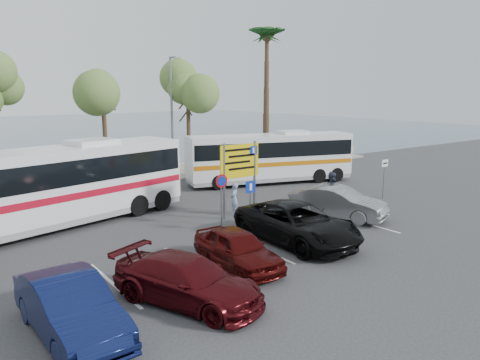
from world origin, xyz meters
TOP-DOWN VIEW (x-y plane):
  - ground at (0.00, 0.00)m, footprint 120.00×120.00m
  - kerb_strip at (0.00, 14.00)m, footprint 44.00×2.40m
  - seawall at (0.00, 16.00)m, footprint 48.00×0.80m
  - sea at (0.00, 60.00)m, footprint 140.00×140.00m
  - tree_mid at (-1.50, 14.00)m, footprint 3.20×3.20m
  - tree_right at (4.50, 14.00)m, footprint 3.20×3.20m
  - palm_tree at (11.50, 14.00)m, footprint 4.80×4.80m
  - street_lamp_right at (3.00, 13.52)m, footprint 0.45×1.15m
  - direction_sign at (1.00, 3.20)m, footprint 2.20×0.12m
  - sign_no_stop at (-0.60, 2.38)m, footprint 0.60×0.08m
  - sign_parking at (-0.20, 0.79)m, footprint 0.50×0.07m
  - sign_taxi at (9.80, 1.49)m, footprint 0.50×0.07m
  - lane_markings at (-1.14, -1.00)m, footprint 12.02×4.20m
  - coach_bus_left at (-6.50, 6.50)m, footprint 12.37×5.34m
  - coach_bus_right at (7.50, 8.70)m, footprint 11.10×5.41m
  - car_blue at (-9.00, -3.38)m, footprint 1.77×4.59m
  - car_maroon at (-5.76, -3.50)m, footprint 3.54×5.03m
  - car_red at (-3.00, -2.14)m, footprint 1.73×4.01m
  - suv_black at (0.50, -1.35)m, footprint 2.67×5.68m
  - car_silver_b at (4.55, 0.16)m, footprint 3.09×4.87m
  - pedestrian_near at (0.95, 3.57)m, footprint 0.68×0.64m
  - pedestrian_far at (5.56, 1.55)m, footprint 1.07×1.17m

SIDE VIEW (x-z plane):
  - ground at x=0.00m, z-range 0.00..0.00m
  - lane_markings at x=-1.14m, z-range 0.00..0.01m
  - sea at x=0.00m, z-range 0.01..0.01m
  - kerb_strip at x=0.00m, z-range 0.00..0.15m
  - seawall at x=0.00m, z-range 0.00..0.60m
  - car_red at x=-3.00m, z-range 0.00..1.35m
  - car_maroon at x=-5.76m, z-range 0.00..1.35m
  - car_blue at x=-9.00m, z-range 0.00..1.49m
  - car_silver_b at x=4.55m, z-range 0.00..1.51m
  - pedestrian_near at x=0.95m, z-range 0.00..1.56m
  - suv_black at x=0.50m, z-range 0.00..1.57m
  - pedestrian_far at x=5.56m, z-range 0.00..1.94m
  - sign_taxi at x=9.80m, z-range 0.32..2.52m
  - sign_parking at x=-0.20m, z-range 0.34..2.59m
  - coach_bus_right at x=7.50m, z-range -0.12..3.27m
  - sign_no_stop at x=-0.60m, z-range 0.40..2.75m
  - coach_bus_left at x=-6.50m, z-range -0.14..3.64m
  - direction_sign at x=1.00m, z-range 0.63..4.23m
  - street_lamp_right at x=3.00m, z-range 0.59..8.60m
  - tree_right at x=4.50m, z-range 2.47..9.87m
  - tree_mid at x=-1.50m, z-range 2.65..10.65m
  - palm_tree at x=11.50m, z-range 4.27..15.47m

